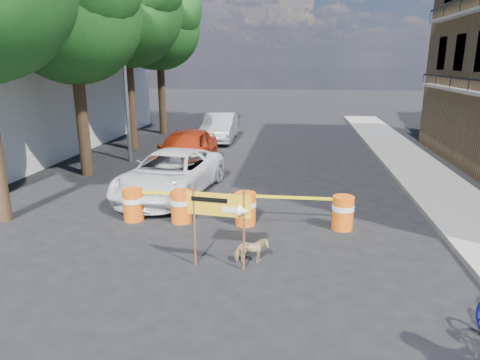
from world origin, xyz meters
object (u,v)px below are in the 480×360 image
(barrel_far_left, at_px, (133,204))
(barrel_mid_right, at_px, (246,208))
(dog, at_px, (251,251))
(barrel_far_right, at_px, (343,212))
(sedan_silver, at_px, (220,127))
(suv_white, at_px, (170,174))
(sedan_red, at_px, (186,150))
(barrel_mid_left, at_px, (181,206))
(detour_sign, at_px, (226,212))

(barrel_far_left, relative_size, barrel_mid_right, 1.00)
(dog, bearing_deg, barrel_far_right, -57.02)
(barrel_far_right, bearing_deg, barrel_mid_right, -179.74)
(sedan_silver, bearing_deg, barrel_far_right, -67.98)
(barrel_mid_right, relative_size, dog, 1.25)
(dog, xyz_separation_m, suv_white, (-3.17, 4.68, 0.42))
(barrel_far_left, height_order, sedan_red, sedan_red)
(suv_white, bearing_deg, barrel_mid_left, -60.46)
(detour_sign, distance_m, sedan_red, 8.76)
(barrel_far_left, xyz_separation_m, dog, (3.54, -2.24, -0.17))
(suv_white, bearing_deg, sedan_red, 102.54)
(barrel_far_left, height_order, dog, barrel_far_left)
(barrel_far_left, distance_m, barrel_far_right, 5.72)
(barrel_far_right, xyz_separation_m, dog, (-2.18, -2.32, -0.17))
(detour_sign, height_order, sedan_red, detour_sign)
(barrel_mid_right, xyz_separation_m, detour_sign, (-0.10, -2.61, 0.83))
(barrel_far_right, bearing_deg, sedan_silver, 113.78)
(sedan_silver, bearing_deg, sedan_red, -93.38)
(barrel_far_left, distance_m, sedan_silver, 12.50)
(barrel_far_right, height_order, suv_white, suv_white)
(barrel_mid_right, bearing_deg, dog, -80.14)
(barrel_mid_left, relative_size, sedan_red, 0.18)
(barrel_mid_left, xyz_separation_m, barrel_mid_right, (1.78, 0.04, 0.00))
(barrel_mid_right, distance_m, dog, 2.35)
(barrel_mid_right, bearing_deg, suv_white, 139.51)
(barrel_far_left, xyz_separation_m, sedan_silver, (0.25, 12.50, 0.29))
(barrel_far_left, bearing_deg, barrel_mid_right, 1.23)
(barrel_mid_left, height_order, dog, barrel_mid_left)
(barrel_mid_left, distance_m, suv_white, 2.61)
(detour_sign, relative_size, suv_white, 0.34)
(suv_white, bearing_deg, detour_sign, -54.65)
(dog, relative_size, suv_white, 0.14)
(suv_white, relative_size, sedan_silver, 1.12)
(barrel_far_right, xyz_separation_m, suv_white, (-5.35, 2.36, 0.25))
(dog, xyz_separation_m, sedan_silver, (-3.29, 14.74, 0.46))
(barrel_far_right, distance_m, sedan_red, 7.98)
(barrel_mid_left, xyz_separation_m, sedan_silver, (-1.11, 12.47, 0.29))
(dog, xyz_separation_m, sedan_red, (-3.49, 7.92, 0.53))
(barrel_far_left, relative_size, detour_sign, 0.51)
(dog, bearing_deg, barrel_mid_left, 30.02)
(detour_sign, bearing_deg, suv_white, 124.90)
(suv_white, distance_m, sedan_silver, 10.06)
(barrel_mid_right, distance_m, sedan_silver, 12.76)
(barrel_far_left, distance_m, barrel_mid_left, 1.36)
(barrel_mid_left, height_order, detour_sign, detour_sign)
(dog, distance_m, sedan_silver, 15.11)
(barrel_far_left, height_order, sedan_silver, sedan_silver)
(barrel_far_right, relative_size, dog, 1.25)
(barrel_mid_left, bearing_deg, suv_white, 112.47)
(barrel_mid_left, xyz_separation_m, suv_white, (-0.99, 2.41, 0.25))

